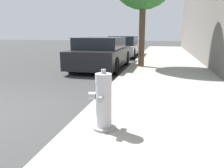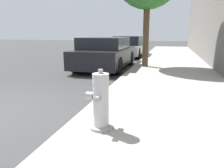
% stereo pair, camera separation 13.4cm
% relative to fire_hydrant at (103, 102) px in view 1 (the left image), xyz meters
% --- Properties ---
extents(sidewalk_slab, '(3.10, 40.00, 0.15)m').
position_rel_fire_hydrant_xyz_m(sidewalk_slab, '(0.99, 0.19, -0.47)').
color(sidewalk_slab, '#99968E').
rests_on(sidewalk_slab, ground_plane).
extents(fire_hydrant, '(0.38, 0.39, 0.86)m').
position_rel_fire_hydrant_xyz_m(fire_hydrant, '(0.00, 0.00, 0.00)').
color(fire_hydrant, '#97979C').
rests_on(fire_hydrant, sidewalk_slab).
extents(parked_car_near, '(1.89, 4.09, 1.31)m').
position_rel_fire_hydrant_xyz_m(parked_car_near, '(-1.73, 6.09, 0.10)').
color(parked_car_near, black).
rests_on(parked_car_near, ground_plane).
extents(parked_car_mid, '(1.72, 3.97, 1.29)m').
position_rel_fire_hydrant_xyz_m(parked_car_mid, '(-1.66, 11.21, 0.08)').
color(parked_car_mid, '#B7B7BC').
rests_on(parked_car_mid, ground_plane).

